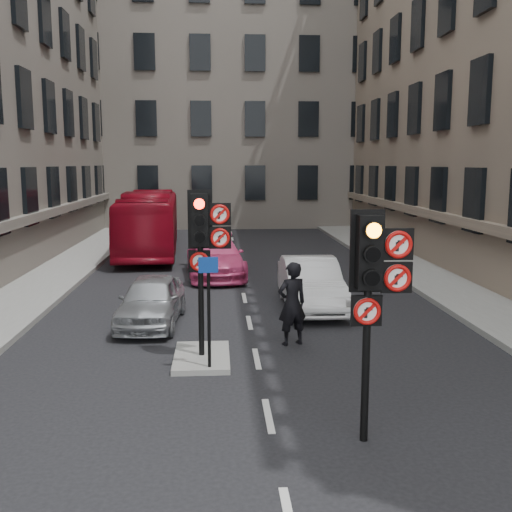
{
  "coord_description": "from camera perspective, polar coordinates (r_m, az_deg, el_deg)",
  "views": [
    {
      "loc": [
        -0.83,
        -7.6,
        4.25
      ],
      "look_at": [
        -0.14,
        2.99,
        2.6
      ],
      "focal_mm": 42.0,
      "sensor_mm": 36.0,
      "label": 1
    }
  ],
  "objects": [
    {
      "name": "centre_island",
      "position": [
        13.29,
        -5.18,
        -9.58
      ],
      "size": [
        1.2,
        2.0,
        0.12
      ],
      "primitive_type": "cube",
      "color": "gray",
      "rests_on": "ground"
    },
    {
      "name": "pavement_left",
      "position": [
        21.03,
        -21.29,
        -3.21
      ],
      "size": [
        3.0,
        50.0,
        0.16
      ],
      "primitive_type": "cube",
      "color": "gray",
      "rests_on": "ground"
    },
    {
      "name": "signal_near",
      "position": [
        9.06,
        11.19,
        -1.95
      ],
      "size": [
        0.91,
        0.4,
        3.58
      ],
      "color": "black",
      "rests_on": "ground"
    },
    {
      "name": "car_white",
      "position": [
        17.73,
        5.23,
        -2.62
      ],
      "size": [
        1.59,
        4.49,
        1.48
      ],
      "primitive_type": "imported",
      "rotation": [
        0.0,
        0.0,
        -0.01
      ],
      "color": "silver",
      "rests_on": "ground"
    },
    {
      "name": "building_far",
      "position": [
        45.97,
        -2.75,
        16.03
      ],
      "size": [
        30.0,
        14.0,
        20.0
      ],
      "primitive_type": "cube",
      "color": "slate",
      "rests_on": "ground"
    },
    {
      "name": "signal_far",
      "position": [
        12.69,
        -4.96,
        1.8
      ],
      "size": [
        0.91,
        0.4,
        3.58
      ],
      "color": "black",
      "rests_on": "centre_island"
    },
    {
      "name": "car_pink",
      "position": [
        22.71,
        -3.92,
        -0.08
      ],
      "size": [
        2.44,
        5.2,
        1.47
      ],
      "primitive_type": "imported",
      "rotation": [
        0.0,
        0.0,
        0.08
      ],
      "color": "#CB3B71",
      "rests_on": "ground"
    },
    {
      "name": "bus_red",
      "position": [
        28.81,
        -10.15,
        3.16
      ],
      "size": [
        3.02,
        10.63,
        2.93
      ],
      "primitive_type": "imported",
      "rotation": [
        0.0,
        0.0,
        0.05
      ],
      "color": "maroon",
      "rests_on": "ground"
    },
    {
      "name": "info_sign",
      "position": [
        12.08,
        -4.53,
        -3.88
      ],
      "size": [
        0.39,
        0.12,
        2.29
      ],
      "rotation": [
        0.0,
        0.0,
        0.05
      ],
      "color": "black",
      "rests_on": "centre_island"
    },
    {
      "name": "car_silver",
      "position": [
        16.15,
        -9.93,
        -4.18
      ],
      "size": [
        1.76,
        3.89,
        1.29
      ],
      "primitive_type": "imported",
      "rotation": [
        0.0,
        0.0,
        -0.06
      ],
      "color": "#A2A5A9",
      "rests_on": "ground"
    },
    {
      "name": "pavement_right",
      "position": [
        21.59,
        18.23,
        -2.74
      ],
      "size": [
        3.0,
        50.0,
        0.16
      ],
      "primitive_type": "cube",
      "color": "gray",
      "rests_on": "ground"
    },
    {
      "name": "ground",
      "position": [
        8.75,
        2.35,
        -20.24
      ],
      "size": [
        120.0,
        120.0,
        0.0
      ],
      "primitive_type": "plane",
      "color": "black",
      "rests_on": "ground"
    },
    {
      "name": "motorcycle",
      "position": [
        18.72,
        4.35,
        -2.78
      ],
      "size": [
        0.47,
        1.63,
        0.98
      ],
      "primitive_type": "imported",
      "rotation": [
        0.0,
        0.0,
        0.01
      ],
      "color": "black",
      "rests_on": "ground"
    },
    {
      "name": "motorcyclist",
      "position": [
        14.09,
        3.45,
        -4.55
      ],
      "size": [
        0.84,
        0.69,
        1.98
      ],
      "primitive_type": "imported",
      "rotation": [
        0.0,
        0.0,
        3.48
      ],
      "color": "black",
      "rests_on": "ground"
    }
  ]
}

